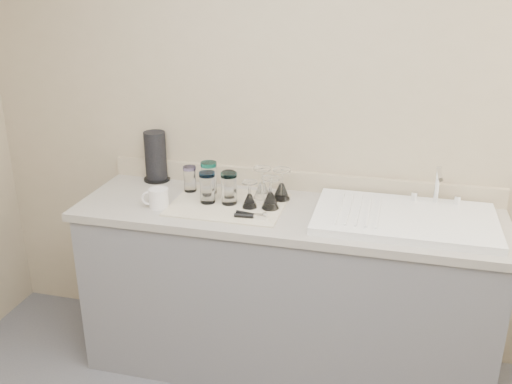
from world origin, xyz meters
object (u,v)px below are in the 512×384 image
(goblet_front_left, at_px, (250,199))
(goblet_front_right, at_px, (270,198))
(goblet_back_left, at_px, (262,188))
(goblet_back_right, at_px, (281,189))
(paper_towel_roll, at_px, (156,157))
(white_mug, at_px, (158,198))
(can_opener, at_px, (251,215))
(tumbler_purple, at_px, (229,183))
(tumbler_cyan, at_px, (209,177))
(tumbler_lavender, at_px, (229,188))
(tumbler_blue, at_px, (207,187))
(tumbler_teal, at_px, (190,179))
(sink_unit, at_px, (405,218))

(goblet_front_left, height_order, goblet_front_right, goblet_front_right)
(goblet_back_left, height_order, goblet_front_left, goblet_back_left)
(goblet_front_right, bearing_deg, goblet_back_right, 77.60)
(goblet_front_right, xyz_separation_m, paper_towel_roll, (-0.70, 0.25, 0.07))
(white_mug, bearing_deg, goblet_front_left, 12.20)
(goblet_front_right, height_order, can_opener, goblet_front_right)
(tumbler_purple, height_order, goblet_back_right, goblet_back_right)
(goblet_back_right, bearing_deg, goblet_front_right, -102.40)
(goblet_front_left, xyz_separation_m, white_mug, (-0.44, -0.09, -0.00))
(tumbler_cyan, bearing_deg, goblet_back_right, 0.54)
(tumbler_lavender, height_order, goblet_back_right, tumbler_lavender)
(tumbler_cyan, bearing_deg, tumbler_blue, -74.67)
(tumbler_teal, xyz_separation_m, tumbler_purple, (0.21, -0.01, -0.00))
(tumbler_teal, distance_m, can_opener, 0.47)
(can_opener, bearing_deg, tumbler_blue, 153.60)
(sink_unit, height_order, goblet_back_right, sink_unit)
(tumbler_purple, relative_size, can_opener, 0.83)
(sink_unit, relative_size, tumbler_blue, 5.21)
(tumbler_purple, bearing_deg, goblet_front_right, -25.17)
(tumbler_purple, xyz_separation_m, tumbler_blue, (-0.07, -0.12, 0.01))
(tumbler_purple, bearing_deg, tumbler_lavender, -72.14)
(sink_unit, bearing_deg, tumbler_blue, -178.89)
(goblet_back_left, bearing_deg, tumbler_lavender, -140.82)
(tumbler_purple, bearing_deg, goblet_front_left, -41.84)
(tumbler_cyan, xyz_separation_m, goblet_back_right, (0.38, 0.00, -0.03))
(goblet_front_left, height_order, white_mug, goblet_front_left)
(goblet_front_right, height_order, paper_towel_roll, paper_towel_roll)
(goblet_back_left, distance_m, goblet_back_right, 0.10)
(sink_unit, bearing_deg, goblet_front_right, -178.72)
(tumbler_cyan, distance_m, goblet_back_right, 0.38)
(goblet_front_right, distance_m, white_mug, 0.55)
(tumbler_cyan, bearing_deg, tumbler_teal, -178.50)
(tumbler_cyan, xyz_separation_m, paper_towel_roll, (-0.35, 0.13, 0.04))
(white_mug, distance_m, paper_towel_roll, 0.40)
(tumbler_lavender, bearing_deg, sink_unit, 0.39)
(sink_unit, relative_size, goblet_front_right, 5.27)
(sink_unit, xyz_separation_m, goblet_front_right, (-0.63, -0.01, 0.04))
(goblet_back_left, relative_size, white_mug, 1.12)
(tumbler_cyan, distance_m, paper_towel_roll, 0.37)
(tumbler_lavender, distance_m, can_opener, 0.21)
(tumbler_teal, xyz_separation_m, can_opener, (0.39, -0.25, -0.06))
(goblet_back_right, height_order, paper_towel_roll, paper_towel_roll)
(tumbler_purple, bearing_deg, goblet_back_left, 2.50)
(tumbler_purple, relative_size, tumbler_blue, 0.81)
(goblet_back_right, distance_m, goblet_front_right, 0.13)
(goblet_back_right, relative_size, goblet_front_right, 1.02)
(sink_unit, relative_size, tumbler_teal, 6.14)
(tumbler_teal, bearing_deg, goblet_front_right, -14.77)
(goblet_back_right, bearing_deg, tumbler_teal, -179.26)
(goblet_front_left, relative_size, can_opener, 0.86)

